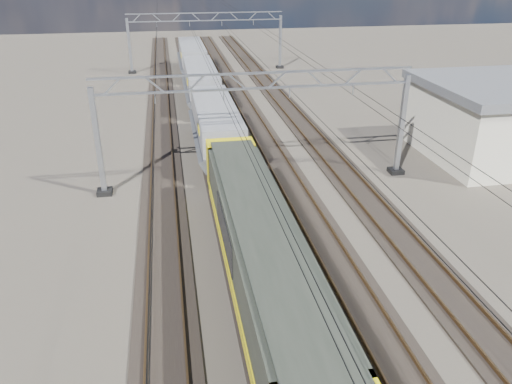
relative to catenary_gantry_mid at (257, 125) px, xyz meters
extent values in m
plane|color=black|center=(0.00, -4.00, -3.91)|extent=(160.00, 160.00, 0.00)
cube|color=black|center=(-6.00, -4.00, -3.85)|extent=(2.60, 140.00, 0.12)
cube|color=brown|center=(-6.72, -4.00, -3.69)|extent=(0.08, 140.00, 0.16)
cube|color=brown|center=(-5.28, -4.00, -3.69)|extent=(0.08, 140.00, 0.16)
cube|color=black|center=(-2.00, -4.00, -3.85)|extent=(2.60, 140.00, 0.12)
cube|color=brown|center=(-2.72, -4.00, -3.69)|extent=(0.08, 140.00, 0.16)
cube|color=brown|center=(-1.28, -4.00, -3.69)|extent=(0.08, 140.00, 0.16)
cube|color=black|center=(2.00, -4.00, -3.85)|extent=(2.60, 140.00, 0.12)
cube|color=brown|center=(1.28, -4.00, -3.69)|extent=(0.08, 140.00, 0.16)
cube|color=brown|center=(2.72, -4.00, -3.69)|extent=(0.08, 140.00, 0.16)
cube|color=black|center=(6.00, -4.00, -3.85)|extent=(2.60, 140.00, 0.12)
cube|color=brown|center=(5.28, -4.00, -3.69)|extent=(0.08, 140.00, 0.16)
cube|color=brown|center=(6.72, -4.00, -3.69)|extent=(0.08, 140.00, 0.16)
cube|color=#9BA0A9|center=(-9.50, 0.00, -0.61)|extent=(0.30, 0.30, 6.60)
cube|color=#9BA0A9|center=(9.50, 0.00, -0.61)|extent=(0.30, 0.30, 6.60)
cube|color=black|center=(-9.50, 0.00, -3.76)|extent=(0.90, 0.90, 0.30)
cube|color=black|center=(9.50, 0.00, -3.76)|extent=(0.90, 0.90, 0.30)
cube|color=#9BA0A9|center=(0.00, 0.00, 3.14)|extent=(19.30, 0.18, 0.12)
cube|color=#9BA0A9|center=(0.00, 0.00, 2.24)|extent=(19.30, 0.18, 0.12)
cube|color=#9BA0A9|center=(-8.31, 0.00, 2.69)|extent=(1.03, 0.10, 0.94)
cube|color=#9BA0A9|center=(-5.94, 0.00, 2.69)|extent=(1.03, 0.10, 0.94)
cube|color=#9BA0A9|center=(-3.56, 0.00, 2.69)|extent=(1.03, 0.10, 0.94)
cube|color=#9BA0A9|center=(-1.19, 0.00, 2.69)|extent=(1.03, 0.10, 0.94)
cube|color=#9BA0A9|center=(1.19, 0.00, 2.69)|extent=(1.03, 0.10, 0.94)
cube|color=#9BA0A9|center=(3.56, 0.00, 2.69)|extent=(1.03, 0.10, 0.94)
cube|color=#9BA0A9|center=(5.94, 0.00, 2.69)|extent=(1.03, 0.10, 0.94)
cube|color=#9BA0A9|center=(8.31, 0.00, 2.69)|extent=(1.03, 0.10, 0.94)
cube|color=#9BA0A9|center=(-6.00, 0.00, 1.92)|extent=(0.06, 0.06, 0.65)
cube|color=#9BA0A9|center=(-2.00, 0.00, 1.92)|extent=(0.06, 0.06, 0.65)
cube|color=#9BA0A9|center=(2.00, 0.00, 1.92)|extent=(0.06, 0.06, 0.65)
cube|color=#9BA0A9|center=(6.00, 0.00, 1.92)|extent=(0.06, 0.06, 0.65)
cube|color=#9BA0A9|center=(-9.50, 36.00, -0.61)|extent=(0.30, 0.30, 6.60)
cube|color=#9BA0A9|center=(9.50, 36.00, -0.61)|extent=(0.30, 0.30, 6.60)
cube|color=black|center=(-9.50, 36.00, -3.76)|extent=(0.90, 0.90, 0.30)
cube|color=black|center=(9.50, 36.00, -3.76)|extent=(0.90, 0.90, 0.30)
cube|color=#9BA0A9|center=(0.00, 36.00, 3.14)|extent=(19.30, 0.18, 0.12)
cube|color=#9BA0A9|center=(0.00, 36.00, 2.24)|extent=(19.30, 0.18, 0.12)
cube|color=#9BA0A9|center=(-8.31, 36.00, 2.69)|extent=(1.03, 0.10, 0.94)
cube|color=#9BA0A9|center=(-5.94, 36.00, 2.69)|extent=(1.03, 0.10, 0.94)
cube|color=#9BA0A9|center=(-3.56, 36.00, 2.69)|extent=(1.03, 0.10, 0.94)
cube|color=#9BA0A9|center=(-1.19, 36.00, 2.69)|extent=(1.03, 0.10, 0.94)
cube|color=#9BA0A9|center=(1.19, 36.00, 2.69)|extent=(1.03, 0.10, 0.94)
cube|color=#9BA0A9|center=(3.56, 36.00, 2.69)|extent=(1.03, 0.10, 0.94)
cube|color=#9BA0A9|center=(5.94, 36.00, 2.69)|extent=(1.03, 0.10, 0.94)
cube|color=#9BA0A9|center=(8.31, 36.00, 2.69)|extent=(1.03, 0.10, 0.94)
cube|color=#9BA0A9|center=(-6.00, 36.00, 1.92)|extent=(0.06, 0.06, 0.65)
cube|color=#9BA0A9|center=(-2.00, 36.00, 1.92)|extent=(0.06, 0.06, 0.65)
cube|color=#9BA0A9|center=(2.00, 36.00, 1.92)|extent=(0.06, 0.06, 0.65)
cube|color=#9BA0A9|center=(6.00, 36.00, 1.92)|extent=(0.06, 0.06, 0.65)
cylinder|color=black|center=(-6.00, 4.00, 1.59)|extent=(0.03, 140.00, 0.03)
cylinder|color=black|center=(-6.00, 4.00, 2.09)|extent=(0.03, 140.00, 0.03)
cylinder|color=black|center=(-2.00, 4.00, 1.59)|extent=(0.03, 140.00, 0.03)
cylinder|color=black|center=(-2.00, 4.00, 2.09)|extent=(0.03, 140.00, 0.03)
cylinder|color=black|center=(2.00, 4.00, 1.59)|extent=(0.03, 140.00, 0.03)
cylinder|color=black|center=(2.00, 4.00, 2.09)|extent=(0.03, 140.00, 0.03)
cylinder|color=black|center=(6.00, 4.00, 1.59)|extent=(0.03, 140.00, 0.03)
cylinder|color=black|center=(6.00, 4.00, 2.09)|extent=(0.03, 140.00, 0.03)
cube|color=black|center=(-2.00, -5.43, -3.16)|extent=(2.20, 3.60, 0.60)
cube|color=black|center=(-2.00, -11.93, -2.78)|extent=(2.65, 20.00, 0.25)
cube|color=black|center=(-2.00, -11.93, -3.16)|extent=(2.20, 4.50, 0.75)
cube|color=#282C25|center=(-2.00, -11.93, -1.36)|extent=(2.65, 17.00, 2.60)
cube|color=yellow|center=(-3.34, -11.93, -2.36)|extent=(0.04, 17.00, 0.60)
cube|color=yellow|center=(-0.66, -11.93, -2.36)|extent=(0.04, 17.00, 0.60)
cube|color=black|center=(-3.35, -10.93, -1.01)|extent=(0.05, 5.00, 1.40)
cube|color=black|center=(-0.65, -10.93, -1.01)|extent=(0.05, 5.00, 1.40)
cube|color=#282C25|center=(-2.00, -11.93, 0.01)|extent=(2.25, 18.00, 0.15)
cube|color=yellow|center=(-2.00, -2.83, -1.36)|extent=(2.65, 1.80, 2.60)
cube|color=yellow|center=(-2.00, -1.88, -0.86)|extent=(2.60, 0.46, 1.52)
cube|color=black|center=(-2.55, -1.78, -0.76)|extent=(0.85, 0.08, 0.75)
cube|color=black|center=(-1.45, -1.78, -0.76)|extent=(0.85, 0.08, 0.75)
cylinder|color=black|center=(-2.85, -1.63, -2.76)|extent=(0.36, 0.50, 0.36)
cylinder|color=black|center=(-1.15, -1.63, -2.76)|extent=(0.36, 0.50, 0.36)
cylinder|color=white|center=(-2.60, -1.73, -2.16)|extent=(0.20, 0.08, 0.20)
cylinder|color=white|center=(-1.40, -1.73, -2.16)|extent=(0.20, 0.08, 0.20)
cube|color=black|center=(-2.00, 1.27, -3.19)|extent=(2.20, 2.60, 0.55)
cube|color=black|center=(-2.00, 10.27, -3.19)|extent=(2.20, 2.60, 0.55)
cube|color=black|center=(-2.00, 5.77, -2.83)|extent=(2.40, 13.00, 0.20)
cube|color=slate|center=(-2.00, 5.77, -1.11)|extent=(2.80, 12.00, 1.80)
cube|color=#4F5358|center=(-2.95, 5.77, -2.36)|extent=(1.48, 12.00, 1.36)
cube|color=#4F5358|center=(-1.05, 5.77, -2.36)|extent=(1.48, 12.00, 1.36)
cube|color=yellow|center=(-3.42, 2.77, -1.01)|extent=(0.04, 1.20, 0.50)
cube|color=black|center=(-2.00, 15.47, -3.19)|extent=(2.20, 2.60, 0.55)
cube|color=black|center=(-2.00, 24.47, -3.19)|extent=(2.20, 2.60, 0.55)
cube|color=black|center=(-2.00, 19.97, -2.83)|extent=(2.40, 13.00, 0.20)
cube|color=slate|center=(-2.00, 19.97, -1.11)|extent=(2.80, 12.00, 1.80)
cube|color=#4F5358|center=(-2.95, 19.97, -2.36)|extent=(1.48, 12.00, 1.36)
cube|color=#4F5358|center=(-1.05, 19.97, -2.36)|extent=(1.48, 12.00, 1.36)
cube|color=yellow|center=(-3.42, 16.97, -1.01)|extent=(0.04, 1.20, 0.50)
cube|color=black|center=(-2.00, 29.67, -3.19)|extent=(2.20, 2.60, 0.55)
cube|color=black|center=(-2.00, 38.67, -3.19)|extent=(2.20, 2.60, 0.55)
cube|color=black|center=(-2.00, 34.17, -2.83)|extent=(2.40, 13.00, 0.20)
cube|color=slate|center=(-2.00, 34.17, -1.11)|extent=(2.80, 12.00, 1.80)
cube|color=#4F5358|center=(-2.95, 34.17, -2.36)|extent=(1.48, 12.00, 1.36)
cube|color=#4F5358|center=(-1.05, 34.17, -2.36)|extent=(1.48, 12.00, 1.36)
cube|color=yellow|center=(-3.42, 31.17, -1.01)|extent=(0.04, 1.20, 0.50)
camera|label=1|loc=(-5.20, -28.88, 9.24)|focal=35.00mm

